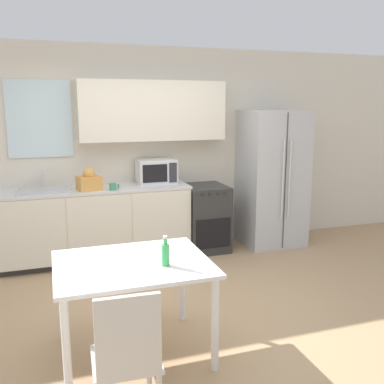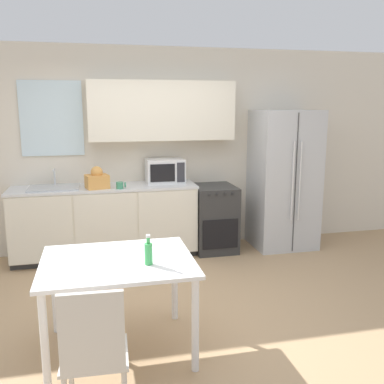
{
  "view_description": "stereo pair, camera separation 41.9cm",
  "coord_description": "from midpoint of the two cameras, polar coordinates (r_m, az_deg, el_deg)",
  "views": [
    {
      "loc": [
        -1.06,
        -3.69,
        1.94
      ],
      "look_at": [
        0.34,
        0.48,
        1.05
      ],
      "focal_mm": 40.0,
      "sensor_mm": 36.0,
      "label": 1
    },
    {
      "loc": [
        -0.65,
        -3.8,
        1.94
      ],
      "look_at": [
        0.34,
        0.48,
        1.05
      ],
      "focal_mm": 40.0,
      "sensor_mm": 36.0,
      "label": 2
    }
  ],
  "objects": [
    {
      "name": "drink_bottle",
      "position": [
        3.23,
        -2.11,
        -8.15
      ],
      "size": [
        0.06,
        0.06,
        0.23
      ],
      "color": "#3FB259",
      "rests_on": "dining_table"
    },
    {
      "name": "kitchen_sink",
      "position": [
        5.48,
        -15.87,
        0.62
      ],
      "size": [
        0.61,
        0.45,
        0.22
      ],
      "color": "#B7BABC",
      "rests_on": "kitchen_counter"
    },
    {
      "name": "dining_table",
      "position": [
        3.41,
        -6.34,
        -10.59
      ],
      "size": [
        1.17,
        0.94,
        0.76
      ],
      "color": "white",
      "rests_on": "ground_plane"
    },
    {
      "name": "kitchen_counter",
      "position": [
        5.58,
        -9.33,
        -3.95
      ],
      "size": [
        2.33,
        0.61,
        0.94
      ],
      "color": "#333333",
      "rests_on": "ground_plane"
    },
    {
      "name": "refrigerator",
      "position": [
        6.06,
        14.07,
        1.62
      ],
      "size": [
        0.83,
        0.75,
        1.88
      ],
      "color": "silver",
      "rests_on": "ground_plane"
    },
    {
      "name": "oven_range",
      "position": [
        5.82,
        4.99,
        -3.51
      ],
      "size": [
        0.55,
        0.66,
        0.89
      ],
      "color": "#2D2D2D",
      "rests_on": "ground_plane"
    },
    {
      "name": "ground_plane",
      "position": [
        4.3,
        -0.12,
        -15.34
      ],
      "size": [
        12.0,
        12.0,
        0.0
      ],
      "primitive_type": "plane",
      "color": "tan"
    },
    {
      "name": "wall_back",
      "position": [
        5.75,
        -4.12,
        6.56
      ],
      "size": [
        12.0,
        0.38,
        2.7
      ],
      "color": "beige",
      "rests_on": "ground_plane"
    },
    {
      "name": "dining_chair_near",
      "position": [
        2.69,
        -8.4,
        -20.11
      ],
      "size": [
        0.42,
        0.42,
        0.93
      ],
      "rotation": [
        0.0,
        0.0,
        -0.04
      ],
      "color": "beige",
      "rests_on": "ground_plane"
    },
    {
      "name": "coffee_mug",
      "position": [
        5.28,
        -7.31,
        0.88
      ],
      "size": [
        0.12,
        0.09,
        0.08
      ],
      "color": "#3F8C66",
      "rests_on": "kitchen_counter"
    },
    {
      "name": "microwave",
      "position": [
        5.64,
        -1.5,
        2.83
      ],
      "size": [
        0.49,
        0.36,
        0.32
      ],
      "color": "silver",
      "rests_on": "kitchen_counter"
    },
    {
      "name": "grocery_bag_0",
      "position": [
        5.34,
        -10.38,
        1.65
      ],
      "size": [
        0.31,
        0.28,
        0.27
      ],
      "rotation": [
        0.0,
        0.0,
        0.22
      ],
      "color": "#DB994C",
      "rests_on": "kitchen_counter"
    }
  ]
}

